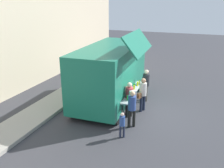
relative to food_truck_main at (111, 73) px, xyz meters
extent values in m
plane|color=#38383D|center=(-0.55, -2.06, -1.60)|extent=(60.00, 60.00, 0.00)
cube|color=#9E998E|center=(-4.01, 2.62, -1.52)|extent=(28.00, 1.60, 0.15)
cube|color=#197054|center=(-0.01, 0.02, 0.02)|extent=(5.73, 2.56, 2.63)
cube|color=#197054|center=(-0.51, -1.51, 1.70)|extent=(3.13, 0.84, 0.88)
cube|color=black|center=(-0.53, -1.11, 0.33)|extent=(2.95, 0.21, 1.18)
cube|color=#B7B7BC|center=(-0.52, -1.33, -0.66)|extent=(3.11, 0.47, 0.05)
cylinder|color=green|center=(-1.66, -1.43, -0.52)|extent=(0.07, 0.07, 0.22)
cylinder|color=red|center=(-1.34, -1.42, -0.53)|extent=(0.07, 0.07, 0.22)
cylinder|color=orange|center=(-1.02, -1.32, -0.52)|extent=(0.08, 0.08, 0.23)
cylinder|color=yellow|center=(-0.67, -1.30, -0.51)|extent=(0.07, 0.07, 0.25)
cylinder|color=yellow|center=(-0.34, -1.35, -0.52)|extent=(0.08, 0.08, 0.24)
cylinder|color=green|center=(-0.04, -1.28, -0.53)|extent=(0.08, 0.08, 0.22)
cylinder|color=yellow|center=(0.29, -1.35, -0.52)|extent=(0.08, 0.08, 0.22)
cylinder|color=yellow|center=(0.65, -1.34, -0.54)|extent=(0.06, 0.06, 0.19)
cube|color=black|center=(2.76, 0.13, 0.49)|extent=(0.16, 2.00, 1.16)
cylinder|color=black|center=(2.07, 1.13, -1.15)|extent=(0.90, 0.28, 0.90)
cylinder|color=black|center=(2.15, -0.92, -1.15)|extent=(0.90, 0.28, 0.90)
cylinder|color=black|center=(-2.16, 0.96, -1.15)|extent=(0.90, 0.28, 0.90)
cylinder|color=black|center=(-2.08, -1.08, -1.15)|extent=(0.90, 0.28, 0.90)
cylinder|color=#2B6338|center=(4.04, 2.32, -1.15)|extent=(0.60, 0.60, 0.90)
cylinder|color=#1D2438|center=(-0.58, -1.78, -1.19)|extent=(0.13, 0.13, 0.81)
cylinder|color=#1D2438|center=(-0.38, -1.87, -1.19)|extent=(0.13, 0.13, 0.81)
cylinder|color=beige|center=(-0.48, -1.82, -0.48)|extent=(0.34, 0.34, 0.62)
sphere|color=#996E51|center=(-0.48, -1.82, -0.06)|extent=(0.23, 0.23, 0.23)
cube|color=brown|center=(-0.73, -1.71, -0.74)|extent=(0.24, 0.21, 0.24)
cylinder|color=black|center=(-1.40, -1.33, -1.19)|extent=(0.13, 0.13, 0.82)
cylinder|color=black|center=(-1.23, -1.47, -1.19)|extent=(0.13, 0.13, 0.82)
cylinder|color=#BB3A43|center=(-1.32, -1.40, -0.47)|extent=(0.34, 0.34, 0.62)
sphere|color=beige|center=(-1.32, -1.40, -0.04)|extent=(0.23, 0.23, 0.23)
cube|color=silver|center=(-1.48, -1.61, -0.44)|extent=(0.33, 0.31, 0.40)
cylinder|color=black|center=(-2.22, -1.70, -1.20)|extent=(0.13, 0.13, 0.80)
cylinder|color=black|center=(-2.09, -1.87, -1.20)|extent=(0.13, 0.13, 0.80)
cylinder|color=#304886|center=(-2.16, -1.78, -0.50)|extent=(0.33, 0.33, 0.60)
sphere|color=#D7AA7F|center=(-2.16, -1.78, -0.09)|extent=(0.22, 0.22, 0.22)
cylinder|color=#4C4941|center=(0.72, -1.72, -1.18)|extent=(0.13, 0.13, 0.84)
cylinder|color=#4C4941|center=(0.90, -1.59, -1.18)|extent=(0.13, 0.13, 0.84)
cylinder|color=#23252A|center=(0.81, -1.66, -0.45)|extent=(0.35, 0.35, 0.63)
sphere|color=beige|center=(0.81, -1.66, -0.01)|extent=(0.23, 0.23, 0.23)
cylinder|color=#1E243A|center=(-3.13, -1.62, -1.34)|extent=(0.08, 0.08, 0.52)
cylinder|color=#1E243A|center=(-3.06, -1.74, -1.34)|extent=(0.08, 0.08, 0.52)
cylinder|color=#2D4B8E|center=(-3.09, -1.68, -0.88)|extent=(0.22, 0.22, 0.40)
sphere|color=beige|center=(-3.09, -1.68, -0.60)|extent=(0.15, 0.15, 0.15)
camera|label=1|loc=(-10.83, -4.26, 3.51)|focal=38.38mm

